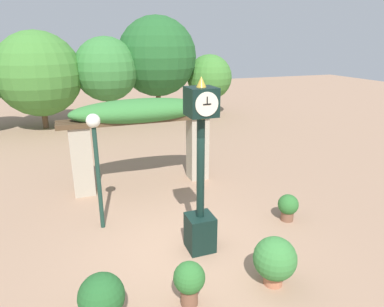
{
  "coord_description": "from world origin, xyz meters",
  "views": [
    {
      "loc": [
        -1.96,
        -5.9,
        4.3
      ],
      "look_at": [
        0.39,
        0.52,
        2.01
      ],
      "focal_mm": 32.0,
      "sensor_mm": 36.0,
      "label": 1
    }
  ],
  "objects_px": {
    "potted_plant_near_right": "(102,298)",
    "potted_plant_far_right": "(288,206)",
    "pedestal_clock": "(200,180)",
    "potted_plant_near_left": "(189,280)",
    "lamp_post": "(96,148)",
    "potted_plant_far_left": "(275,260)"
  },
  "relations": [
    {
      "from": "potted_plant_near_right",
      "to": "potted_plant_far_right",
      "type": "bearing_deg",
      "value": 20.98
    },
    {
      "from": "pedestal_clock",
      "to": "potted_plant_near_left",
      "type": "bearing_deg",
      "value": -117.64
    },
    {
      "from": "potted_plant_far_right",
      "to": "potted_plant_near_left",
      "type": "bearing_deg",
      "value": -150.3
    },
    {
      "from": "potted_plant_near_right",
      "to": "potted_plant_near_left",
      "type": "bearing_deg",
      "value": -2.59
    },
    {
      "from": "pedestal_clock",
      "to": "potted_plant_near_right",
      "type": "height_order",
      "value": "pedestal_clock"
    },
    {
      "from": "pedestal_clock",
      "to": "lamp_post",
      "type": "xyz_separation_m",
      "value": [
        -1.87,
        1.64,
        0.4
      ]
    },
    {
      "from": "pedestal_clock",
      "to": "potted_plant_far_left",
      "type": "relative_size",
      "value": 3.9
    },
    {
      "from": "pedestal_clock",
      "to": "potted_plant_far_left",
      "type": "xyz_separation_m",
      "value": [
        0.87,
        -1.5,
        -1.09
      ]
    },
    {
      "from": "potted_plant_near_left",
      "to": "potted_plant_near_right",
      "type": "bearing_deg",
      "value": 177.41
    },
    {
      "from": "potted_plant_far_left",
      "to": "potted_plant_far_right",
      "type": "distance_m",
      "value": 2.51
    },
    {
      "from": "potted_plant_far_right",
      "to": "lamp_post",
      "type": "height_order",
      "value": "lamp_post"
    },
    {
      "from": "potted_plant_near_right",
      "to": "lamp_post",
      "type": "xyz_separation_m",
      "value": [
        0.31,
        3.03,
        1.51
      ]
    },
    {
      "from": "potted_plant_near_right",
      "to": "lamp_post",
      "type": "distance_m",
      "value": 3.4
    },
    {
      "from": "potted_plant_near_right",
      "to": "potted_plant_far_left",
      "type": "distance_m",
      "value": 3.05
    },
    {
      "from": "lamp_post",
      "to": "potted_plant_near_left",
      "type": "bearing_deg",
      "value": -70.23
    },
    {
      "from": "potted_plant_far_right",
      "to": "lamp_post",
      "type": "bearing_deg",
      "value": 164.22
    },
    {
      "from": "potted_plant_near_left",
      "to": "potted_plant_far_left",
      "type": "relative_size",
      "value": 0.86
    },
    {
      "from": "potted_plant_near_left",
      "to": "lamp_post",
      "type": "xyz_separation_m",
      "value": [
        -1.11,
        3.09,
        1.52
      ]
    },
    {
      "from": "potted_plant_near_right",
      "to": "lamp_post",
      "type": "bearing_deg",
      "value": 84.17
    },
    {
      "from": "pedestal_clock",
      "to": "potted_plant_far_right",
      "type": "xyz_separation_m",
      "value": [
        2.49,
        0.4,
        -1.22
      ]
    },
    {
      "from": "potted_plant_near_right",
      "to": "potted_plant_far_right",
      "type": "height_order",
      "value": "potted_plant_near_right"
    },
    {
      "from": "potted_plant_near_right",
      "to": "potted_plant_far_left",
      "type": "height_order",
      "value": "potted_plant_far_left"
    }
  ]
}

